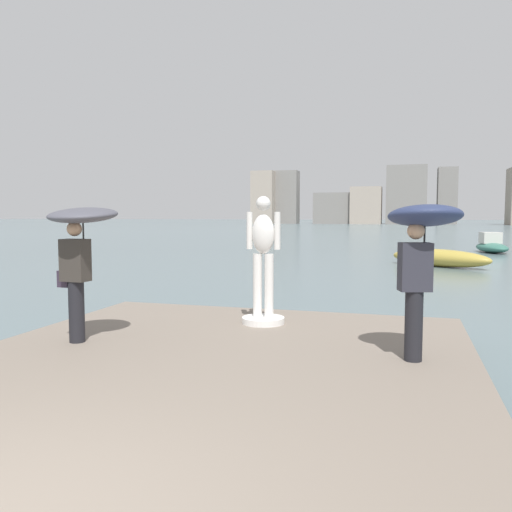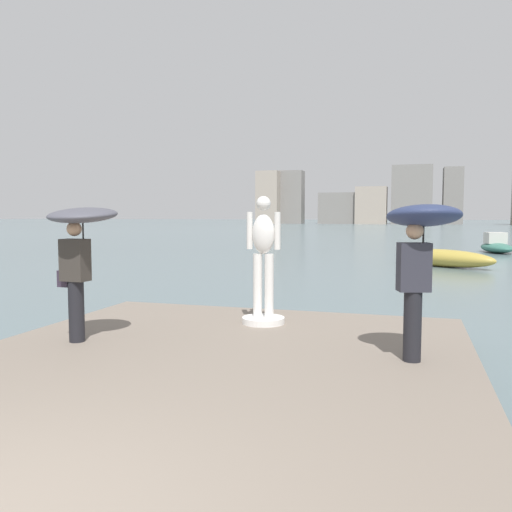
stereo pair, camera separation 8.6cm
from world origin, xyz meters
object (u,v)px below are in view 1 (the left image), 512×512
object	(u,v)px
statue_white_figure	(263,269)
onlooker_left	(80,238)
boat_mid	(439,258)
onlooker_right	(422,240)
boat_leftward	(492,246)

from	to	relation	value
statue_white_figure	onlooker_left	world-z (taller)	statue_white_figure
onlooker_left	boat_mid	xyz separation A→B (m)	(5.84, 17.20, -1.52)
onlooker_left	onlooker_right	bearing A→B (deg)	4.36
onlooker_left	onlooker_right	size ratio (longest dim) A/B	0.99
statue_white_figure	boat_mid	size ratio (longest dim) A/B	0.48
onlooker_left	boat_leftward	size ratio (longest dim) A/B	0.54
onlooker_right	onlooker_left	bearing A→B (deg)	-175.64
onlooker_left	boat_leftward	bearing A→B (deg)	70.92
statue_white_figure	onlooker_left	bearing A→B (deg)	-137.58
onlooker_left	onlooker_right	xyz separation A→B (m)	(4.62, 0.35, 0.02)
statue_white_figure	boat_leftward	bearing A→B (deg)	73.99
boat_mid	boat_leftward	xyz separation A→B (m)	(3.46, 9.69, 0.02)
statue_white_figure	onlooker_right	distance (m)	3.01
onlooker_left	boat_leftward	world-z (taller)	onlooker_left
onlooker_right	boat_mid	world-z (taller)	onlooker_right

